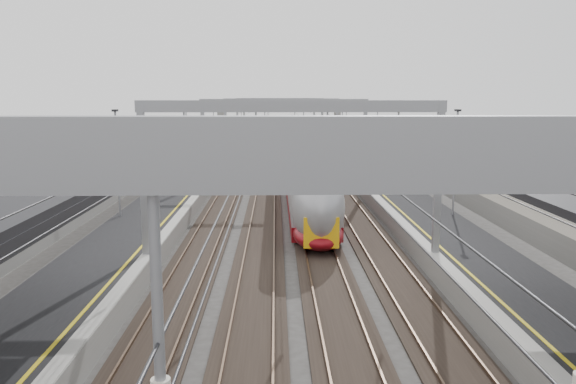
{
  "coord_description": "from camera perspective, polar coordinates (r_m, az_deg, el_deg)",
  "views": [
    {
      "loc": [
        -0.69,
        -1.67,
        7.72
      ],
      "look_at": [
        0.0,
        28.94,
        2.54
      ],
      "focal_mm": 35.0,
      "sensor_mm": 36.0,
      "label": 1
    }
  ],
  "objects": [
    {
      "name": "platform_left",
      "position": [
        47.78,
        -10.08,
        0.76
      ],
      "size": [
        4.0,
        120.0,
        1.0
      ],
      "primitive_type": "cube",
      "color": "black",
      "rests_on": "ground"
    },
    {
      "name": "platform_right",
      "position": [
        48.01,
        9.15,
        0.83
      ],
      "size": [
        4.0,
        120.0,
        1.0
      ],
      "primitive_type": "cube",
      "color": "black",
      "rests_on": "ground"
    },
    {
      "name": "tracks",
      "position": [
        47.3,
        -0.44,
        0.26
      ],
      "size": [
        11.4,
        140.0,
        0.2
      ],
      "color": "black",
      "rests_on": "ground"
    },
    {
      "name": "overhead_line",
      "position": [
        53.31,
        -0.55,
        7.9
      ],
      "size": [
        13.0,
        140.0,
        6.6
      ],
      "color": "gray",
      "rests_on": "platform_left"
    },
    {
      "name": "overbridge",
      "position": [
        101.7,
        -0.91,
        8.24
      ],
      "size": [
        22.0,
        2.2,
        6.9
      ],
      "color": "slate",
      "rests_on": "ground"
    },
    {
      "name": "wall_left",
      "position": [
        48.22,
        -13.88,
        2.03
      ],
      "size": [
        0.3,
        120.0,
        3.2
      ],
      "primitive_type": "cube",
      "color": "slate",
      "rests_on": "ground"
    },
    {
      "name": "wall_right",
      "position": [
        48.54,
        12.91,
        2.11
      ],
      "size": [
        0.3,
        120.0,
        3.2
      ],
      "primitive_type": "cube",
      "color": "slate",
      "rests_on": "ground"
    },
    {
      "name": "train",
      "position": [
        49.54,
        1.25,
        3.09
      ],
      "size": [
        2.72,
        49.6,
        4.3
      ],
      "color": "maroon",
      "rests_on": "ground"
    },
    {
      "name": "signal_green",
      "position": [
        71.45,
        -4.93,
        5.3
      ],
      "size": [
        0.32,
        0.32,
        3.48
      ],
      "color": "black",
      "rests_on": "ground"
    },
    {
      "name": "signal_red_near",
      "position": [
        65.15,
        2.14,
        4.92
      ],
      "size": [
        0.32,
        0.32,
        3.48
      ],
      "color": "black",
      "rests_on": "ground"
    },
    {
      "name": "signal_red_far",
      "position": [
        79.81,
        3.1,
        5.77
      ],
      "size": [
        0.32,
        0.32,
        3.48
      ],
      "color": "black",
      "rests_on": "ground"
    }
  ]
}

